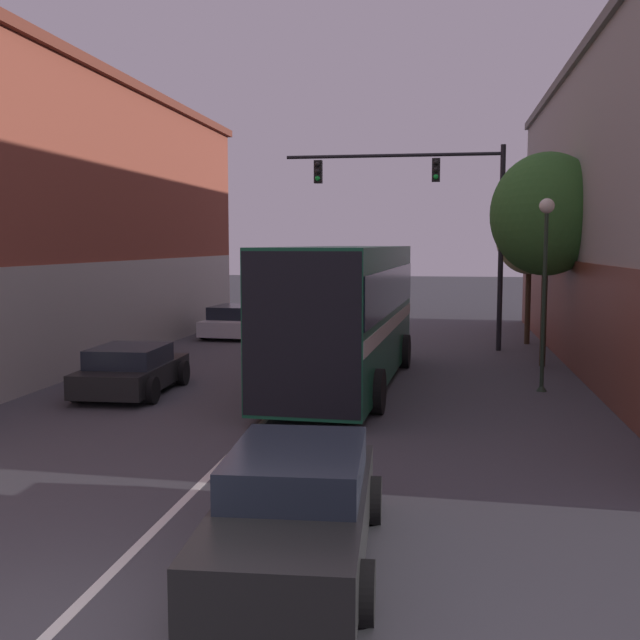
{
  "coord_description": "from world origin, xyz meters",
  "views": [
    {
      "loc": [
        3.64,
        -6.14,
        3.71
      ],
      "look_at": [
        0.75,
        11.58,
        1.87
      ],
      "focal_mm": 42.0,
      "sensor_mm": 36.0,
      "label": 1
    }
  ],
  "objects_px": {
    "parked_car_left_near": "(132,370)",
    "traffic_signal_gantry": "(439,204)",
    "hatchback_foreground": "(295,509)",
    "street_tree_near": "(547,214)",
    "street_tree_far": "(530,238)",
    "parked_car_left_mid": "(237,321)",
    "bus": "(345,308)",
    "street_lamp": "(545,267)"
  },
  "relations": [
    {
      "from": "parked_car_left_near",
      "to": "traffic_signal_gantry",
      "type": "bearing_deg",
      "value": -41.31
    },
    {
      "from": "hatchback_foreground",
      "to": "street_tree_near",
      "type": "bearing_deg",
      "value": -20.66
    },
    {
      "from": "hatchback_foreground",
      "to": "parked_car_left_near",
      "type": "height_order",
      "value": "hatchback_foreground"
    },
    {
      "from": "street_tree_near",
      "to": "street_tree_far",
      "type": "distance_m",
      "value": 5.17
    },
    {
      "from": "hatchback_foreground",
      "to": "parked_car_left_mid",
      "type": "bearing_deg",
      "value": 14.05
    },
    {
      "from": "bus",
      "to": "parked_car_left_near",
      "type": "relative_size",
      "value": 2.61
    },
    {
      "from": "hatchback_foreground",
      "to": "parked_car_left_mid",
      "type": "distance_m",
      "value": 21.75
    },
    {
      "from": "hatchback_foreground",
      "to": "parked_car_left_near",
      "type": "xyz_separation_m",
      "value": [
        -5.92,
        9.04,
        -0.05
      ]
    },
    {
      "from": "hatchback_foreground",
      "to": "street_lamp",
      "type": "height_order",
      "value": "street_lamp"
    },
    {
      "from": "bus",
      "to": "parked_car_left_near",
      "type": "height_order",
      "value": "bus"
    },
    {
      "from": "traffic_signal_gantry",
      "to": "street_tree_far",
      "type": "height_order",
      "value": "traffic_signal_gantry"
    },
    {
      "from": "street_tree_far",
      "to": "street_lamp",
      "type": "bearing_deg",
      "value": -93.89
    },
    {
      "from": "traffic_signal_gantry",
      "to": "hatchback_foreground",
      "type": "bearing_deg",
      "value": -94.73
    },
    {
      "from": "bus",
      "to": "street_tree_near",
      "type": "relative_size",
      "value": 1.59
    },
    {
      "from": "bus",
      "to": "traffic_signal_gantry",
      "type": "bearing_deg",
      "value": -15.11
    },
    {
      "from": "parked_car_left_mid",
      "to": "street_lamp",
      "type": "bearing_deg",
      "value": -128.95
    },
    {
      "from": "hatchback_foreground",
      "to": "parked_car_left_near",
      "type": "distance_m",
      "value": 10.81
    },
    {
      "from": "hatchback_foreground",
      "to": "street_tree_near",
      "type": "height_order",
      "value": "street_tree_near"
    },
    {
      "from": "street_tree_far",
      "to": "hatchback_foreground",
      "type": "bearing_deg",
      "value": -103.39
    },
    {
      "from": "hatchback_foreground",
      "to": "traffic_signal_gantry",
      "type": "distance_m",
      "value": 18.79
    },
    {
      "from": "parked_car_left_near",
      "to": "parked_car_left_mid",
      "type": "xyz_separation_m",
      "value": [
        -0.56,
        11.73,
        0.01
      ]
    },
    {
      "from": "parked_car_left_mid",
      "to": "street_tree_far",
      "type": "relative_size",
      "value": 0.84
    },
    {
      "from": "street_lamp",
      "to": "hatchback_foreground",
      "type": "bearing_deg",
      "value": -110.85
    },
    {
      "from": "street_lamp",
      "to": "street_tree_far",
      "type": "distance_m",
      "value": 9.24
    },
    {
      "from": "parked_car_left_mid",
      "to": "traffic_signal_gantry",
      "type": "bearing_deg",
      "value": -104.18
    },
    {
      "from": "traffic_signal_gantry",
      "to": "street_tree_near",
      "type": "distance_m",
      "value": 4.53
    },
    {
      "from": "parked_car_left_mid",
      "to": "bus",
      "type": "bearing_deg",
      "value": -146.41
    },
    {
      "from": "parked_car_left_mid",
      "to": "traffic_signal_gantry",
      "type": "xyz_separation_m",
      "value": [
        7.98,
        -2.57,
        4.47
      ]
    },
    {
      "from": "parked_car_left_near",
      "to": "street_lamp",
      "type": "height_order",
      "value": "street_lamp"
    },
    {
      "from": "hatchback_foreground",
      "to": "street_tree_far",
      "type": "distance_m",
      "value": 20.97
    },
    {
      "from": "bus",
      "to": "street_tree_near",
      "type": "height_order",
      "value": "street_tree_near"
    },
    {
      "from": "parked_car_left_near",
      "to": "street_tree_near",
      "type": "distance_m",
      "value": 12.83
    },
    {
      "from": "street_lamp",
      "to": "traffic_signal_gantry",
      "type": "bearing_deg",
      "value": 110.25
    },
    {
      "from": "hatchback_foreground",
      "to": "bus",
      "type": "bearing_deg",
      "value": 1.02
    },
    {
      "from": "traffic_signal_gantry",
      "to": "street_tree_near",
      "type": "relative_size",
      "value": 1.18
    },
    {
      "from": "street_lamp",
      "to": "parked_car_left_near",
      "type": "bearing_deg",
      "value": -169.23
    },
    {
      "from": "parked_car_left_near",
      "to": "parked_car_left_mid",
      "type": "bearing_deg",
      "value": 0.45
    },
    {
      "from": "street_lamp",
      "to": "street_tree_near",
      "type": "height_order",
      "value": "street_tree_near"
    },
    {
      "from": "parked_car_left_near",
      "to": "traffic_signal_gantry",
      "type": "xyz_separation_m",
      "value": [
        7.43,
        9.15,
        4.48
      ]
    },
    {
      "from": "bus",
      "to": "street_tree_far",
      "type": "xyz_separation_m",
      "value": [
        5.62,
        9.22,
        1.87
      ]
    },
    {
      "from": "parked_car_left_near",
      "to": "street_tree_near",
      "type": "relative_size",
      "value": 0.61
    },
    {
      "from": "hatchback_foreground",
      "to": "street_lamp",
      "type": "bearing_deg",
      "value": -24.12
    }
  ]
}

